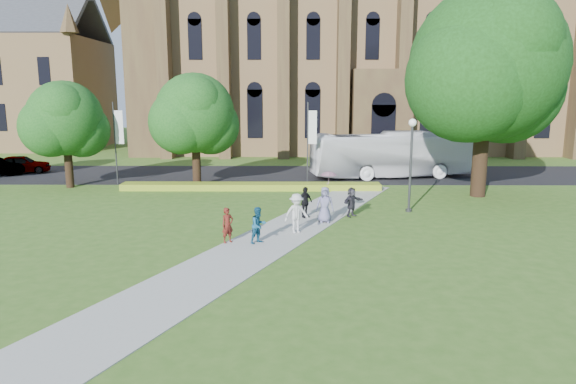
{
  "coord_description": "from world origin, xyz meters",
  "views": [
    {
      "loc": [
        0.84,
        -21.97,
        6.59
      ],
      "look_at": [
        0.65,
        4.0,
        1.6
      ],
      "focal_mm": 32.0,
      "sensor_mm": 36.0,
      "label": 1
    }
  ],
  "objects_px": {
    "pedestrian_0": "(228,225)",
    "tour_coach": "(392,155)",
    "car_0": "(22,164)",
    "large_tree": "(487,65)",
    "streetlamp": "(411,154)"
  },
  "relations": [
    {
      "from": "streetlamp",
      "to": "pedestrian_0",
      "type": "xyz_separation_m",
      "value": [
        -9.51,
        -6.38,
        -2.46
      ]
    },
    {
      "from": "car_0",
      "to": "large_tree",
      "type": "bearing_deg",
      "value": -121.14
    },
    {
      "from": "large_tree",
      "to": "tour_coach",
      "type": "xyz_separation_m",
      "value": [
        -4.19,
        7.56,
        -6.53
      ]
    },
    {
      "from": "streetlamp",
      "to": "large_tree",
      "type": "bearing_deg",
      "value": 39.29
    },
    {
      "from": "large_tree",
      "to": "car_0",
      "type": "distance_m",
      "value": 36.95
    },
    {
      "from": "pedestrian_0",
      "to": "tour_coach",
      "type": "bearing_deg",
      "value": 21.17
    },
    {
      "from": "tour_coach",
      "to": "pedestrian_0",
      "type": "xyz_separation_m",
      "value": [
        -10.82,
        -18.43,
        -1.0
      ]
    },
    {
      "from": "large_tree",
      "to": "pedestrian_0",
      "type": "height_order",
      "value": "large_tree"
    },
    {
      "from": "large_tree",
      "to": "pedestrian_0",
      "type": "xyz_separation_m",
      "value": [
        -15.01,
        -10.88,
        -7.53
      ]
    },
    {
      "from": "tour_coach",
      "to": "car_0",
      "type": "distance_m",
      "value": 30.77
    },
    {
      "from": "streetlamp",
      "to": "car_0",
      "type": "height_order",
      "value": "streetlamp"
    },
    {
      "from": "car_0",
      "to": "pedestrian_0",
      "type": "distance_m",
      "value": 28.52
    },
    {
      "from": "car_0",
      "to": "streetlamp",
      "type": "bearing_deg",
      "value": -131.39
    },
    {
      "from": "pedestrian_0",
      "to": "streetlamp",
      "type": "bearing_deg",
      "value": -4.56
    },
    {
      "from": "car_0",
      "to": "tour_coach",
      "type": "bearing_deg",
      "value": -109.56
    }
  ]
}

